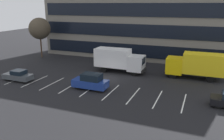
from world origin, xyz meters
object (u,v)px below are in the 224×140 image
Objects in this scene: bare_tree at (40,29)px; box_truck_white at (119,59)px; suv_navy at (91,82)px; box_truck_yellow_all at (196,64)px; sedan_charcoal at (18,76)px.

box_truck_white is at bearing -12.80° from bare_tree.
box_truck_white is at bearing 86.13° from suv_navy.
box_truck_white is at bearing -175.50° from box_truck_yellow_all.
box_truck_white reaches higher than sedan_charcoal.
box_truck_yellow_all is 1.02× the size of bare_tree.
box_truck_white reaches higher than suv_navy.
box_truck_white is 14.61m from sedan_charcoal.
box_truck_yellow_all is at bearing -6.20° from bare_tree.
sedan_charcoal is at bearing -64.45° from bare_tree.
bare_tree is at bearing 173.80° from box_truck_yellow_all.
box_truck_yellow_all is 1.89× the size of sedan_charcoal.
box_truck_yellow_all is 24.64m from sedan_charcoal.
sedan_charcoal is at bearing -141.12° from box_truck_white.
suv_navy is 21.59m from bare_tree.
suv_navy is at bearing -141.57° from box_truck_yellow_all.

